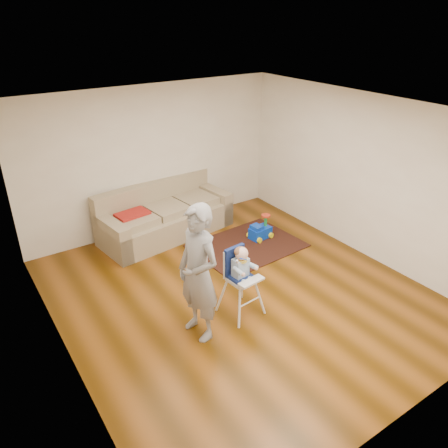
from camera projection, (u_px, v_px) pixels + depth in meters
ground at (239, 293)px, 6.58m from camera, size 5.50×5.50×0.00m
room_envelope at (219, 165)px, 6.13m from camera, size 5.04×5.52×2.72m
sofa at (166, 212)px, 8.06m from camera, size 2.57×1.31×0.95m
side_table at (120, 230)px, 7.90m from camera, size 0.48×0.48×0.48m
area_rug at (247, 246)px, 7.87m from camera, size 1.93×1.50×0.01m
ride_on_toy at (260, 227)px, 8.03m from camera, size 0.42×0.32×0.43m
toy_ball at (236, 258)px, 7.31m from camera, size 0.15×0.15×0.15m
high_chair at (241, 282)px, 5.95m from camera, size 0.53×0.53×1.05m
adult at (198, 274)px, 5.38m from camera, size 0.52×0.72×1.84m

